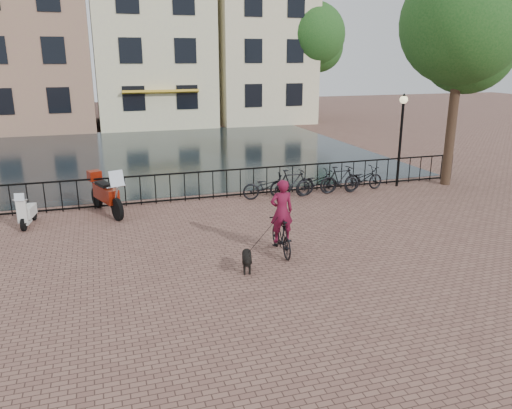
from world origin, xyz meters
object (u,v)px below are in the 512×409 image
object	(u,v)px
cyclist	(281,221)
dog	(247,260)
lamp_post	(402,125)
scooter	(27,207)
motorcycle	(106,189)

from	to	relation	value
cyclist	dog	xyz separation A→B (m)	(-1.15, -0.81, -0.58)
lamp_post	scooter	bearing A→B (deg)	-176.58
lamp_post	cyclist	bearing A→B (deg)	-142.62
dog	motorcycle	xyz separation A→B (m)	(-2.98, 5.64, 0.53)
scooter	lamp_post	bearing A→B (deg)	13.22
lamp_post	dog	size ratio (longest dim) A/B	4.05
lamp_post	motorcycle	distance (m)	10.94
cyclist	scooter	size ratio (longest dim) A/B	1.75
cyclist	scooter	xyz separation A→B (m)	(-6.39, 4.33, -0.28)
cyclist	motorcycle	size ratio (longest dim) A/B	0.98
lamp_post	dog	world-z (taller)	lamp_post
cyclist	lamp_post	bearing A→B (deg)	-139.11
dog	cyclist	bearing A→B (deg)	50.46
dog	lamp_post	bearing A→B (deg)	52.49
lamp_post	motorcycle	world-z (taller)	lamp_post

